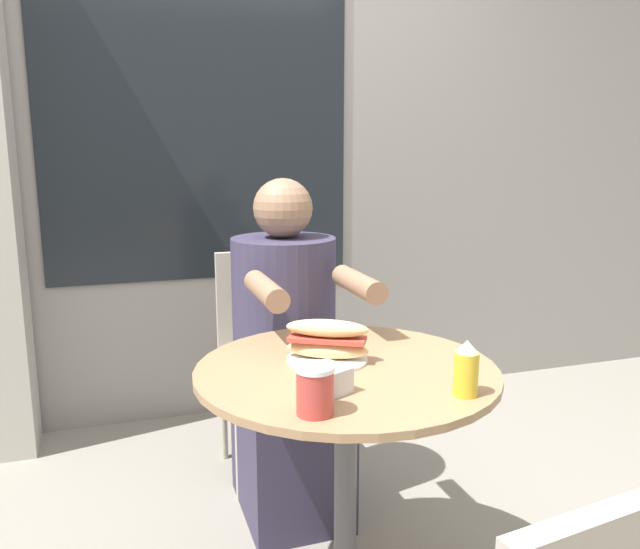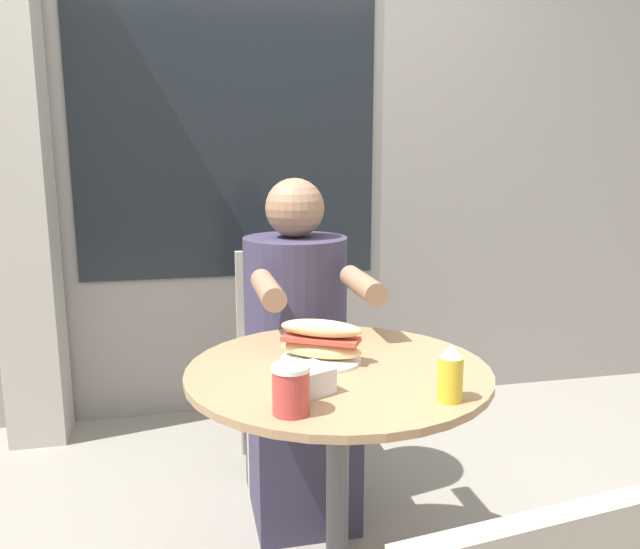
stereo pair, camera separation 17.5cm
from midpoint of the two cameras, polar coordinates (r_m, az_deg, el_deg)
The scene contains 8 objects.
storefront_wall at distance 3.01m, azimuth -9.84°, elevation 13.64°, with size 8.00×0.09×2.80m.
cafe_table at distance 1.68m, azimuth -0.71°, elevation -14.56°, with size 0.78×0.78×0.72m.
diner_chair at distance 2.52m, azimuth -7.02°, elevation -5.97°, with size 0.38×0.38×0.87m.
seated_diner at distance 2.21m, azimuth -5.20°, elevation -8.89°, with size 0.36×0.65×1.18m.
sandwich_on_plate at distance 1.63m, azimuth -2.43°, elevation -6.32°, with size 0.22×0.21×0.11m.
drink_cup at distance 1.32m, azimuth -4.33°, elevation -10.55°, with size 0.08×0.08×0.11m.
napkin_box at distance 1.44m, azimuth -2.98°, elevation -9.65°, with size 0.12×0.12×0.06m.
condiment_bottle at distance 1.43m, azimuth 9.79°, elevation -8.55°, with size 0.06×0.06×0.13m.
Camera 1 is at (-0.54, -1.42, 1.26)m, focal length 35.00 mm.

